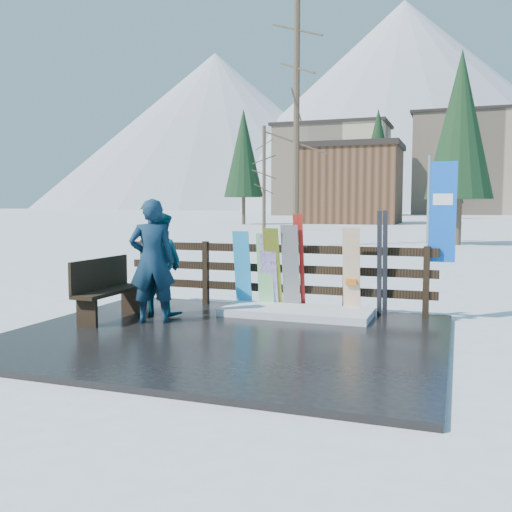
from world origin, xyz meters
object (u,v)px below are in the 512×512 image
at_px(bench, 106,287).
at_px(snowboard_0, 242,270).
at_px(rental_flag, 439,218).
at_px(person_front, 152,261).
at_px(snowboard_2, 273,269).
at_px(snowboard_4, 291,268).
at_px(snowboard_3, 269,272).
at_px(snowboard_1, 265,271).
at_px(person_back, 160,264).
at_px(snowboard_5, 351,271).

height_order(bench, snowboard_0, snowboard_0).
relative_size(rental_flag, person_front, 1.36).
distance_m(snowboard_2, snowboard_4, 0.32).
bearing_deg(snowboard_0, snowboard_3, -0.00).
relative_size(snowboard_1, rental_flag, 0.52).
bearing_deg(snowboard_0, snowboard_2, 0.00).
relative_size(snowboard_3, person_back, 0.79).
xyz_separation_m(snowboard_0, rental_flag, (3.26, 0.27, 0.92)).
bearing_deg(snowboard_1, bench, -141.82).
bearing_deg(bench, snowboard_4, 32.91).
relative_size(snowboard_2, snowboard_3, 1.09).
distance_m(snowboard_4, snowboard_5, 1.04).
bearing_deg(snowboard_1, person_front, -128.32).
height_order(snowboard_4, rental_flag, rental_flag).
bearing_deg(bench, snowboard_2, 36.46).
bearing_deg(snowboard_5, rental_flag, 11.40).
bearing_deg(bench, snowboard_1, 38.18).
bearing_deg(bench, snowboard_3, 37.28).
bearing_deg(person_back, person_front, 118.01).
bearing_deg(person_front, snowboard_2, -157.56).
distance_m(rental_flag, person_back, 4.57).
bearing_deg(person_back, snowboard_4, -141.70).
height_order(snowboard_0, snowboard_3, snowboard_0).
bearing_deg(bench, rental_flag, 21.32).
xyz_separation_m(bench, snowboard_3, (2.18, 1.66, 0.14)).
xyz_separation_m(snowboard_5, rental_flag, (1.34, 0.27, 0.88)).
bearing_deg(person_back, snowboard_5, -150.81).
relative_size(snowboard_0, snowboard_1, 1.03).
distance_m(bench, snowboard_0, 2.37).
distance_m(snowboard_5, person_back, 3.15).
relative_size(snowboard_4, snowboard_5, 1.02).
xyz_separation_m(snowboard_1, snowboard_3, (0.07, 0.00, -0.01)).
distance_m(snowboard_2, snowboard_3, 0.09).
height_order(snowboard_1, snowboard_2, snowboard_2).
relative_size(snowboard_0, person_front, 0.72).
bearing_deg(bench, snowboard_5, 24.72).
distance_m(bench, snowboard_3, 2.74).
xyz_separation_m(bench, snowboard_5, (3.60, 1.66, 0.21)).
height_order(bench, snowboard_5, snowboard_5).
relative_size(bench, rental_flag, 0.58).
bearing_deg(person_back, snowboard_0, -125.27).
xyz_separation_m(snowboard_5, person_back, (-2.97, -1.06, 0.12)).
relative_size(snowboard_3, snowboard_4, 0.89).
relative_size(snowboard_2, snowboard_4, 0.97).
bearing_deg(rental_flag, bench, -158.68).
bearing_deg(person_front, rental_flag, 178.31).
xyz_separation_m(snowboard_0, person_front, (-0.86, -1.63, 0.27)).
bearing_deg(snowboard_0, rental_flag, 4.74).
bearing_deg(person_front, bench, -24.28).
relative_size(snowboard_0, person_back, 0.81).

